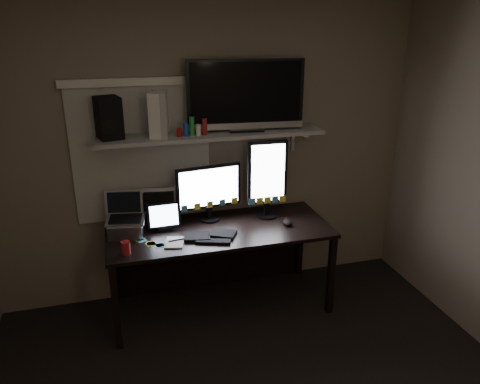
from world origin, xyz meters
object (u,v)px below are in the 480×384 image
object	(u,v)px
tablet	(164,217)
speaker	(109,118)
monitor_landscape	(209,193)
keyboard	(210,235)
laptop	(125,216)
mouse	(287,222)
monitor_portrait	(267,179)
cup	(126,248)
tv	(246,96)
desk	(216,242)
game_console	(159,113)

from	to	relation	value
tablet	speaker	xyz separation A→B (m)	(-0.35, 0.13, 0.79)
monitor_landscape	keyboard	world-z (taller)	monitor_landscape
laptop	speaker	xyz separation A→B (m)	(-0.05, 0.15, 0.74)
keyboard	tablet	distance (m)	0.41
monitor_landscape	mouse	world-z (taller)	monitor_landscape
tablet	speaker	size ratio (longest dim) A/B	0.85
monitor_landscape	monitor_portrait	distance (m)	0.50
monitor_landscape	cup	xyz separation A→B (m)	(-0.71, -0.44, -0.19)
monitor_landscape	tablet	world-z (taller)	monitor_landscape
mouse	cup	bearing A→B (deg)	-163.07
monitor_landscape	monitor_portrait	xyz separation A→B (m)	(0.49, -0.05, 0.10)
cup	tv	world-z (taller)	tv
monitor_landscape	tv	bearing A→B (deg)	-6.92
mouse	tv	size ratio (longest dim) A/B	0.12
monitor_landscape	mouse	size ratio (longest dim) A/B	4.79
monitor_landscape	keyboard	size ratio (longest dim) A/B	1.35
tablet	laptop	distance (m)	0.30
desk	monitor_portrait	size ratio (longest dim) A/B	2.65
monitor_landscape	tablet	bearing A→B (deg)	-172.82
desk	cup	size ratio (longest dim) A/B	18.36
laptop	game_console	xyz separation A→B (m)	(0.32, 0.15, 0.75)
tablet	game_console	distance (m)	0.82
monitor_landscape	laptop	distance (m)	0.71
cup	desk	bearing A→B (deg)	25.96
monitor_landscape	laptop	world-z (taller)	monitor_landscape
monitor_landscape	keyboard	distance (m)	0.41
mouse	tv	xyz separation A→B (m)	(-0.28, 0.28, 1.01)
monitor_portrait	cup	bearing A→B (deg)	-160.87
monitor_landscape	cup	distance (m)	0.86
tablet	game_console	size ratio (longest dim) A/B	0.78
cup	speaker	distance (m)	0.98
mouse	cup	world-z (taller)	cup
keyboard	cup	bearing A→B (deg)	-150.67
laptop	speaker	distance (m)	0.76
tablet	tv	world-z (taller)	tv
laptop	cup	size ratio (longest dim) A/B	3.37
mouse	keyboard	bearing A→B (deg)	-165.94
cup	tv	size ratio (longest dim) A/B	0.10
monitor_portrait	keyboard	size ratio (longest dim) A/B	1.65
mouse	game_console	xyz separation A→B (m)	(-0.97, 0.30, 0.90)
tablet	tv	size ratio (longest dim) A/B	0.29
tv	monitor_landscape	bearing A→B (deg)	-173.73
tablet	keyboard	bearing A→B (deg)	-35.95
tv	game_console	xyz separation A→B (m)	(-0.69, 0.02, -0.11)
monitor_portrait	monitor_landscape	bearing A→B (deg)	174.95
monitor_portrait	keyboard	world-z (taller)	monitor_portrait
cup	keyboard	bearing A→B (deg)	10.16
laptop	tv	bearing A→B (deg)	17.77
laptop	tv	distance (m)	1.33
monitor_landscape	game_console	size ratio (longest dim) A/B	1.63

